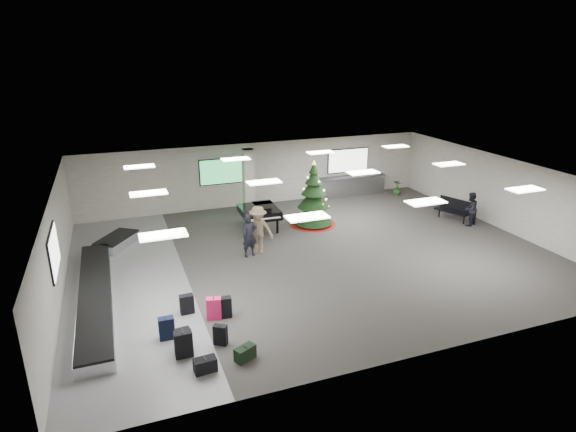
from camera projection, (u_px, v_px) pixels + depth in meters
name	position (u px, v px, depth m)	size (l,w,h in m)	color
ground	(314.00, 255.00, 18.87)	(18.00, 18.00, 0.00)	#3B3936
room_envelope	(299.00, 194.00, 18.56)	(18.02, 14.02, 3.21)	#A39D95
baggage_carousel	(101.00, 283.00, 16.13)	(2.28, 9.71, 0.43)	silver
service_counter	(350.00, 186.00, 26.22)	(4.05, 0.65, 1.08)	silver
suitcase_0	(184.00, 344.00, 12.53)	(0.47, 0.26, 0.74)	black
suitcase_1	(220.00, 335.00, 13.08)	(0.42, 0.36, 0.59)	black
pink_suitcase	(214.00, 308.00, 14.30)	(0.49, 0.35, 0.70)	#E61E5D
suitcase_3	(224.00, 307.00, 14.39)	(0.46, 0.29, 0.67)	black
navy_suitcase	(167.00, 328.00, 13.31)	(0.43, 0.25, 0.68)	black
suitcase_5	(183.00, 339.00, 12.89)	(0.42, 0.26, 0.62)	black
green_duffel	(245.00, 353.00, 12.47)	(0.62, 0.50, 0.39)	black
suitcase_8	(187.00, 304.00, 14.60)	(0.42, 0.25, 0.63)	black
black_duffel	(205.00, 365.00, 12.00)	(0.58, 0.35, 0.39)	black
christmas_tree	(313.00, 203.00, 21.75)	(2.12, 2.12, 3.02)	#6A1309
grand_piano	(259.00, 212.00, 21.18)	(1.68, 2.11, 1.18)	black
bench	(454.00, 208.00, 22.45)	(1.09, 1.70, 1.02)	black
traveler_a	(249.00, 236.00, 18.47)	(0.62, 0.41, 1.70)	black
traveler_b	(258.00, 230.00, 18.76)	(1.24, 0.71, 1.91)	#866F52
traveler_bench	(470.00, 209.00, 21.73)	(0.76, 0.59, 1.56)	black
potted_plant_left	(319.00, 196.00, 25.05)	(0.40, 0.32, 0.72)	#14401B
potted_plant_right	(397.00, 188.00, 26.41)	(0.46, 0.46, 0.82)	#14401B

